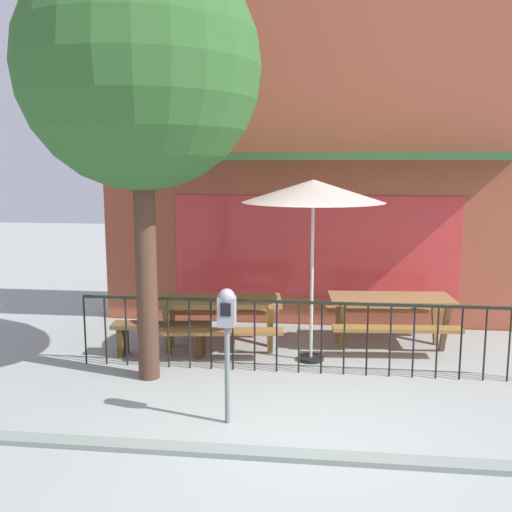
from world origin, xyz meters
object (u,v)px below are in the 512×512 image
object	(u,v)px
parking_meter_near	(227,320)
patio_bench	(161,332)
picnic_table_left	(220,310)
picnic_table_right	(390,307)
patio_umbrella	(314,192)
street_tree	(140,70)

from	to	relation	value
parking_meter_near	patio_bench	bearing A→B (deg)	122.79
picnic_table_left	patio_bench	size ratio (longest dim) A/B	1.38
parking_meter_near	picnic_table_right	bearing A→B (deg)	54.94
picnic_table_left	patio_umbrella	xyz separation A→B (m)	(1.35, -0.30, 1.73)
picnic_table_left	street_tree	xyz separation A→B (m)	(-0.70, -1.21, 3.21)
parking_meter_near	street_tree	size ratio (longest dim) A/B	0.28
patio_umbrella	patio_bench	size ratio (longest dim) A/B	1.77
patio_umbrella	parking_meter_near	size ratio (longest dim) A/B	1.73
patio_umbrella	street_tree	world-z (taller)	street_tree
picnic_table_left	street_tree	distance (m)	3.50
picnic_table_left	street_tree	bearing A→B (deg)	-119.99
picnic_table_left	patio_umbrella	bearing A→B (deg)	-12.50
patio_bench	street_tree	distance (m)	3.57
patio_umbrella	patio_bench	bearing A→B (deg)	-178.06
patio_umbrella	picnic_table_left	bearing A→B (deg)	167.50
patio_umbrella	street_tree	bearing A→B (deg)	-155.99
patio_umbrella	street_tree	distance (m)	2.69
picnic_table_left	patio_bench	distance (m)	0.90
picnic_table_right	street_tree	bearing A→B (deg)	-152.78
picnic_table_left	parking_meter_near	bearing A→B (deg)	-77.67
picnic_table_left	picnic_table_right	world-z (taller)	same
picnic_table_left	picnic_table_right	size ratio (longest dim) A/B	1.03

